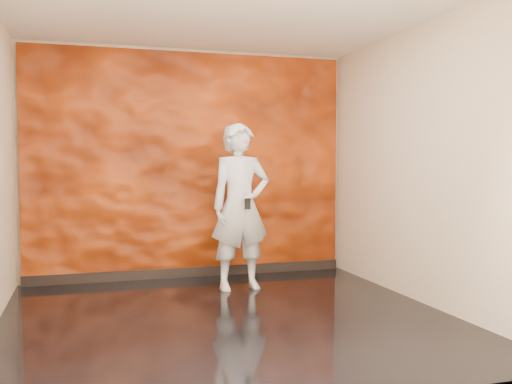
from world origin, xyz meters
TOP-DOWN VIEW (x-y plane):
  - room at (0.00, 0.00)m, footprint 4.02×4.02m
  - feature_wall at (0.00, 1.96)m, footprint 3.90×0.06m
  - baseboard at (0.00, 1.92)m, footprint 3.90×0.04m
  - man at (0.42, 1.11)m, footprint 0.70×0.49m
  - phone at (0.42, 0.85)m, footprint 0.06×0.02m

SIDE VIEW (x-z plane):
  - baseboard at x=0.00m, z-range 0.00..0.12m
  - man at x=0.42m, z-range 0.00..1.85m
  - phone at x=0.42m, z-range 0.91..1.03m
  - feature_wall at x=0.00m, z-range 0.00..2.75m
  - room at x=0.00m, z-range -0.01..2.81m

